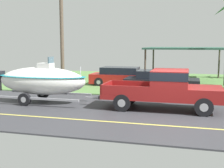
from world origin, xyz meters
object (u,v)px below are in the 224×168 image
parked_sedan_far (122,77)px  carport_awning (185,49)px  boat_on_trailer (42,81)px  utility_pole (62,25)px  parked_sedan_near (161,82)px  pickup_truck_towing (169,88)px

parked_sedan_far → carport_awning: bearing=44.6°
boat_on_trailer → utility_pole: 5.23m
boat_on_trailer → parked_sedan_near: bearing=41.6°
parked_sedan_far → utility_pole: (-3.39, -2.95, 3.61)m
carport_awning → parked_sedan_near: bearing=-101.9°
parked_sedan_far → utility_pole: bearing=-139.0°
parked_sedan_near → utility_pole: 7.39m
parked_sedan_near → utility_pole: bearing=-171.9°
boat_on_trailer → parked_sedan_far: bearing=69.1°
pickup_truck_towing → parked_sedan_far: size_ratio=1.19×
carport_awning → utility_pole: (-7.70, -7.19, 1.64)m
carport_awning → utility_pole: bearing=-137.0°
parked_sedan_near → parked_sedan_far: bearing=145.7°
boat_on_trailer → parked_sedan_far: (2.71, 7.09, -0.49)m
parked_sedan_near → utility_pole: (-6.38, -0.91, 3.61)m
pickup_truck_towing → utility_pole: (-7.26, 4.14, 3.24)m
pickup_truck_towing → carport_awning: carport_awning is taller
pickup_truck_towing → carport_awning: (0.44, 11.33, 1.60)m
pickup_truck_towing → parked_sedan_near: bearing=99.9°
pickup_truck_towing → boat_on_trailer: boat_on_trailer is taller
boat_on_trailer → parked_sedan_near: (5.70, 5.05, -0.49)m
utility_pole → boat_on_trailer: bearing=-80.6°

